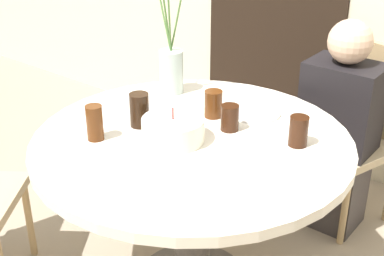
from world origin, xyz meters
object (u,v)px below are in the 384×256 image
(drink_glass_2, at_px, (213,104))
(drink_glass_3, at_px, (298,131))
(person_guest, at_px, (338,135))
(drink_glass_1, at_px, (230,118))
(drink_glass_4, at_px, (139,110))
(side_plate, at_px, (256,113))
(chair_far_back, at_px, (360,125))
(birthday_cake, at_px, (173,130))
(drink_glass_0, at_px, (95,123))
(flower_vase, at_px, (170,46))

(drink_glass_2, relative_size, drink_glass_3, 0.98)
(person_guest, bearing_deg, drink_glass_2, -116.88)
(drink_glass_1, xyz_separation_m, drink_glass_4, (-0.30, -0.19, 0.02))
(side_plate, height_order, person_guest, person_guest)
(chair_far_back, relative_size, drink_glass_4, 6.60)
(birthday_cake, height_order, person_guest, person_guest)
(birthday_cake, bearing_deg, chair_far_back, 71.36)
(drink_glass_0, height_order, drink_glass_3, drink_glass_0)
(side_plate, bearing_deg, drink_glass_3, -27.52)
(birthday_cake, distance_m, drink_glass_2, 0.27)
(drink_glass_3, bearing_deg, drink_glass_1, -169.70)
(drink_glass_1, bearing_deg, drink_glass_0, -133.11)
(chair_far_back, xyz_separation_m, flower_vase, (-0.66, -0.66, 0.44))
(drink_glass_2, xyz_separation_m, drink_glass_3, (0.39, -0.01, 0.00))
(chair_far_back, xyz_separation_m, drink_glass_1, (-0.23, -0.81, 0.28))
(drink_glass_2, distance_m, drink_glass_4, 0.31)
(drink_glass_1, height_order, person_guest, person_guest)
(birthday_cake, height_order, side_plate, birthday_cake)
(drink_glass_2, bearing_deg, side_plate, 44.56)
(drink_glass_4, bearing_deg, chair_far_back, 62.06)
(side_plate, xyz_separation_m, drink_glass_0, (-0.36, -0.56, 0.06))
(drink_glass_0, xyz_separation_m, drink_glass_4, (0.05, 0.19, -0.00))
(birthday_cake, xyz_separation_m, drink_glass_2, (-0.01, 0.27, 0.01))
(drink_glass_2, distance_m, person_guest, 0.73)
(drink_glass_3, bearing_deg, birthday_cake, -146.26)
(drink_glass_1, relative_size, drink_glass_3, 0.90)
(chair_far_back, xyz_separation_m, drink_glass_0, (-0.58, -1.19, 0.29))
(drink_glass_4, bearing_deg, drink_glass_0, -105.26)
(drink_glass_3, distance_m, person_guest, 0.68)
(chair_far_back, bearing_deg, flower_vase, -117.73)
(flower_vase, xyz_separation_m, drink_glass_0, (0.08, -0.54, -0.15))
(side_plate, height_order, drink_glass_4, drink_glass_4)
(birthday_cake, height_order, drink_glass_4, same)
(flower_vase, distance_m, person_guest, 0.91)
(birthday_cake, bearing_deg, person_guest, 71.18)
(side_plate, bearing_deg, flower_vase, -176.49)
(drink_glass_4, bearing_deg, drink_glass_1, 31.99)
(chair_far_back, distance_m, drink_glass_0, 1.36)
(chair_far_back, bearing_deg, drink_glass_0, -98.43)
(birthday_cake, relative_size, drink_glass_2, 2.09)
(birthday_cake, distance_m, drink_glass_1, 0.24)
(side_plate, relative_size, drink_glass_3, 1.75)
(flower_vase, xyz_separation_m, drink_glass_3, (0.70, -0.11, -0.16))
(flower_vase, xyz_separation_m, side_plate, (0.44, 0.03, -0.21))
(drink_glass_1, bearing_deg, side_plate, 88.26)
(flower_vase, distance_m, side_plate, 0.49)
(chair_far_back, distance_m, drink_glass_3, 0.82)
(side_plate, relative_size, drink_glass_2, 1.79)
(drink_glass_0, bearing_deg, person_guest, 62.75)
(flower_vase, distance_m, drink_glass_2, 0.36)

